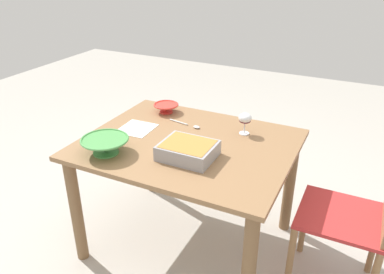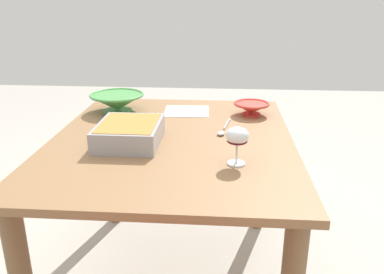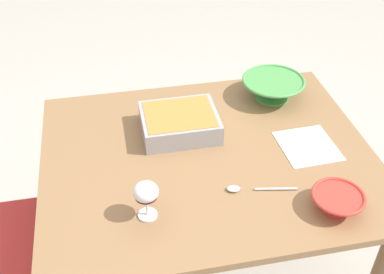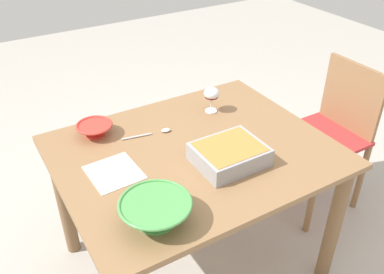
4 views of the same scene
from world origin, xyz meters
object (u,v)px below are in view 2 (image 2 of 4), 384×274
at_px(casserole_dish, 129,132).
at_px(serving_spoon, 223,130).
at_px(mixing_bowl, 251,108).
at_px(napkin, 187,111).
at_px(dining_table, 173,165).
at_px(wine_glass, 237,138).
at_px(small_bowl, 117,102).

relative_size(casserole_dish, serving_spoon, 1.22).
height_order(casserole_dish, serving_spoon, casserole_dish).
bearing_deg(mixing_bowl, casserole_dish, -50.09).
bearing_deg(mixing_bowl, napkin, -96.11).
bearing_deg(casserole_dish, serving_spoon, 114.17).
distance_m(dining_table, serving_spoon, 0.26).
bearing_deg(wine_glass, small_bowl, -136.76).
bearing_deg(mixing_bowl, serving_spoon, -27.92).
xyz_separation_m(mixing_bowl, serving_spoon, (0.25, -0.13, -0.03)).
distance_m(wine_glass, small_bowl, 0.81).
distance_m(wine_glass, casserole_dish, 0.44).
bearing_deg(napkin, serving_spoon, 32.04).
distance_m(mixing_bowl, serving_spoon, 0.28).
relative_size(small_bowl, serving_spoon, 1.12).
relative_size(serving_spoon, napkin, 1.09).
relative_size(casserole_dish, small_bowl, 1.10).
distance_m(dining_table, casserole_dish, 0.24).
distance_m(casserole_dish, napkin, 0.48).
xyz_separation_m(small_bowl, serving_spoon, (0.26, 0.51, -0.04)).
relative_size(small_bowl, napkin, 1.21).
height_order(dining_table, wine_glass, wine_glass).
height_order(dining_table, napkin, napkin).
distance_m(mixing_bowl, small_bowl, 0.64).
distance_m(casserole_dish, serving_spoon, 0.39).
height_order(dining_table, mixing_bowl, mixing_bowl).
height_order(wine_glass, napkin, wine_glass).
height_order(casserole_dish, napkin, casserole_dish).
relative_size(dining_table, wine_glass, 8.93).
bearing_deg(napkin, small_bowl, -85.92).
xyz_separation_m(dining_table, casserole_dish, (0.08, -0.16, 0.17)).
bearing_deg(dining_table, wine_glass, 44.78).
xyz_separation_m(serving_spoon, napkin, (-0.28, -0.18, -0.01)).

